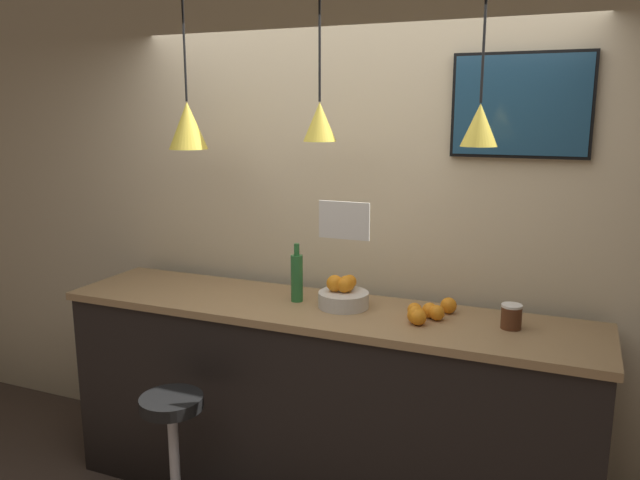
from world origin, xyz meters
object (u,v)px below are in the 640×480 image
at_px(fruit_bowl, 343,295).
at_px(spread_jar, 511,316).
at_px(mounted_tv, 521,105).
at_px(bar_stool, 174,452).
at_px(juice_bottle, 297,277).

xyz_separation_m(fruit_bowl, spread_jar, (0.83, -0.00, -0.00)).
bearing_deg(fruit_bowl, mounted_tv, 21.90).
bearing_deg(bar_stool, juice_bottle, 56.45).
xyz_separation_m(fruit_bowl, juice_bottle, (-0.26, -0.00, 0.07)).
distance_m(bar_stool, juice_bottle, 1.05).
xyz_separation_m(spread_jar, mounted_tv, (-0.05, 0.32, 0.95)).
height_order(fruit_bowl, spread_jar, fruit_bowl).
bearing_deg(spread_jar, fruit_bowl, 179.73).
height_order(juice_bottle, mounted_tv, mounted_tv).
distance_m(juice_bottle, spread_jar, 1.09).
relative_size(juice_bottle, spread_jar, 2.71).
height_order(fruit_bowl, juice_bottle, juice_bottle).
bearing_deg(spread_jar, bar_stool, -158.19).
bearing_deg(mounted_tv, juice_bottle, -163.01).
xyz_separation_m(bar_stool, juice_bottle, (0.39, 0.59, 0.77)).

